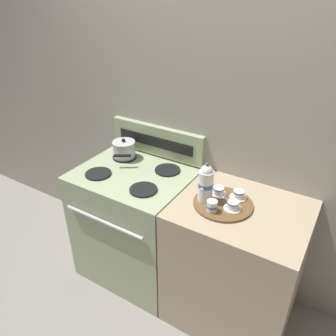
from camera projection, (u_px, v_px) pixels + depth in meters
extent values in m
plane|color=gray|center=(180.00, 286.00, 2.53)|extent=(6.00, 6.00, 0.00)
cube|color=#9E998E|center=(208.00, 140.00, 2.25)|extent=(6.00, 0.05, 2.20)
cube|color=#9EAD84|center=(136.00, 223.00, 2.49)|extent=(0.79, 0.65, 0.90)
cylinder|color=silver|center=(103.00, 222.00, 2.11)|extent=(0.63, 0.02, 0.02)
cylinder|color=black|center=(125.00, 157.00, 2.46)|extent=(0.18, 0.18, 0.01)
cylinder|color=black|center=(168.00, 170.00, 2.29)|extent=(0.18, 0.18, 0.01)
cylinder|color=black|center=(98.00, 174.00, 2.24)|extent=(0.18, 0.18, 0.01)
cylinder|color=black|center=(143.00, 190.00, 2.07)|extent=(0.18, 0.18, 0.01)
cube|color=#9EAD84|center=(157.00, 141.00, 2.43)|extent=(0.77, 0.05, 0.23)
cube|color=black|center=(155.00, 142.00, 2.41)|extent=(0.63, 0.01, 0.08)
cube|color=tan|center=(235.00, 264.00, 2.13)|extent=(0.78, 0.65, 0.90)
cylinder|color=#B7B7BC|center=(124.00, 150.00, 2.43)|extent=(0.16, 0.16, 0.11)
cylinder|color=#B7B7BC|center=(124.00, 142.00, 2.40)|extent=(0.17, 0.17, 0.01)
sphere|color=black|center=(123.00, 140.00, 2.39)|extent=(0.03, 0.03, 0.03)
cylinder|color=black|center=(122.00, 156.00, 2.29)|extent=(0.11, 0.09, 0.02)
cylinder|color=brown|center=(223.00, 204.00, 1.94)|extent=(0.35, 0.35, 0.01)
cylinder|color=white|center=(206.00, 186.00, 1.91)|extent=(0.09, 0.09, 0.20)
cylinder|color=#38609E|center=(206.00, 185.00, 1.91)|extent=(0.09, 0.09, 0.03)
sphere|color=white|center=(207.00, 171.00, 1.86)|extent=(0.08, 0.08, 0.08)
sphere|color=#38609E|center=(207.00, 164.00, 1.84)|extent=(0.02, 0.02, 0.02)
cone|color=white|center=(201.00, 190.00, 1.86)|extent=(0.03, 0.07, 0.05)
cylinder|color=white|center=(233.00, 208.00, 1.88)|extent=(0.10, 0.10, 0.01)
cylinder|color=white|center=(233.00, 205.00, 1.87)|extent=(0.07, 0.07, 0.04)
cylinder|color=#38609E|center=(233.00, 202.00, 1.86)|extent=(0.07, 0.07, 0.01)
cylinder|color=white|center=(238.00, 197.00, 1.98)|extent=(0.10, 0.10, 0.01)
cylinder|color=white|center=(239.00, 194.00, 1.96)|extent=(0.07, 0.07, 0.04)
cylinder|color=#38609E|center=(239.00, 191.00, 1.96)|extent=(0.07, 0.07, 0.01)
cylinder|color=white|center=(218.00, 194.00, 2.01)|extent=(0.10, 0.10, 0.01)
cylinder|color=white|center=(218.00, 191.00, 2.00)|extent=(0.07, 0.07, 0.04)
cylinder|color=#38609E|center=(219.00, 188.00, 1.99)|extent=(0.07, 0.07, 0.01)
cylinder|color=white|center=(212.00, 206.00, 1.85)|extent=(0.06, 0.06, 0.07)
cylinder|color=#38609E|center=(212.00, 206.00, 1.85)|extent=(0.06, 0.06, 0.01)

